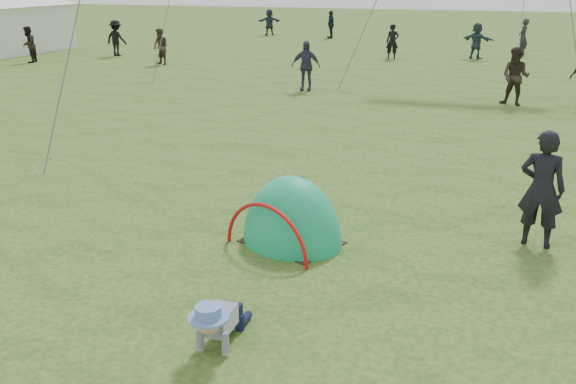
% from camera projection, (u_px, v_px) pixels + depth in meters
% --- Properties ---
extents(ground, '(140.00, 140.00, 0.00)m').
position_uv_depth(ground, '(287.00, 367.00, 6.79)').
color(ground, '#1F4C17').
extents(crawling_toddler, '(0.58, 0.82, 0.63)m').
position_uv_depth(crawling_toddler, '(218.00, 320.00, 7.08)').
color(crawling_toddler, black).
rests_on(crawling_toddler, ground).
extents(popup_tent, '(2.03, 1.87, 2.12)m').
position_uv_depth(popup_tent, '(292.00, 242.00, 9.92)').
color(popup_tent, '#10815D').
rests_on(popup_tent, ground).
extents(standing_adult, '(0.72, 0.54, 1.80)m').
position_uv_depth(standing_adult, '(542.00, 189.00, 9.54)').
color(standing_adult, black).
rests_on(standing_adult, ground).
extents(crowd_person_0, '(0.65, 0.48, 1.63)m').
position_uv_depth(crowd_person_0, '(392.00, 42.00, 30.67)').
color(crowd_person_0, black).
rests_on(crowd_person_0, ground).
extents(crowd_person_1, '(0.95, 0.86, 1.60)m').
position_uv_depth(crowd_person_1, '(161.00, 47.00, 28.72)').
color(crowd_person_1, '#44302B').
rests_on(crowd_person_1, ground).
extents(crowd_person_2, '(1.05, 0.53, 1.72)m').
position_uv_depth(crowd_person_2, '(306.00, 66.00, 22.39)').
color(crowd_person_2, '#32384A').
rests_on(crowd_person_2, ground).
extents(crowd_person_5, '(1.61, 1.16, 1.68)m').
position_uv_depth(crowd_person_5, '(269.00, 22.00, 42.36)').
color(crowd_person_5, '#252E3E').
rests_on(crowd_person_5, ground).
extents(crowd_person_6, '(0.61, 0.75, 1.78)m').
position_uv_depth(crowd_person_6, '(523.00, 37.00, 32.11)').
color(crowd_person_6, '#252629').
rests_on(crowd_person_6, ground).
extents(crowd_person_7, '(0.83, 0.94, 1.63)m').
position_uv_depth(crowd_person_7, '(29.00, 45.00, 29.42)').
color(crowd_person_7, black).
rests_on(crowd_person_7, ground).
extents(crowd_person_8, '(0.88, 1.06, 1.69)m').
position_uv_depth(crowd_person_8, '(331.00, 24.00, 40.38)').
color(crowd_person_8, black).
rests_on(crowd_person_8, ground).
extents(crowd_person_11, '(1.63, 1.17, 1.70)m').
position_uv_depth(crowd_person_11, '(477.00, 41.00, 30.70)').
color(crowd_person_11, '#2D3D48').
rests_on(crowd_person_11, ground).
extents(crowd_person_13, '(1.05, 0.94, 1.79)m').
position_uv_depth(crowd_person_13, '(515.00, 77.00, 19.85)').
color(crowd_person_13, '#2E251E').
rests_on(crowd_person_13, ground).
extents(crowd_person_15, '(1.19, 0.77, 1.73)m').
position_uv_depth(crowd_person_15, '(116.00, 38.00, 31.80)').
color(crowd_person_15, black).
rests_on(crowd_person_15, ground).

